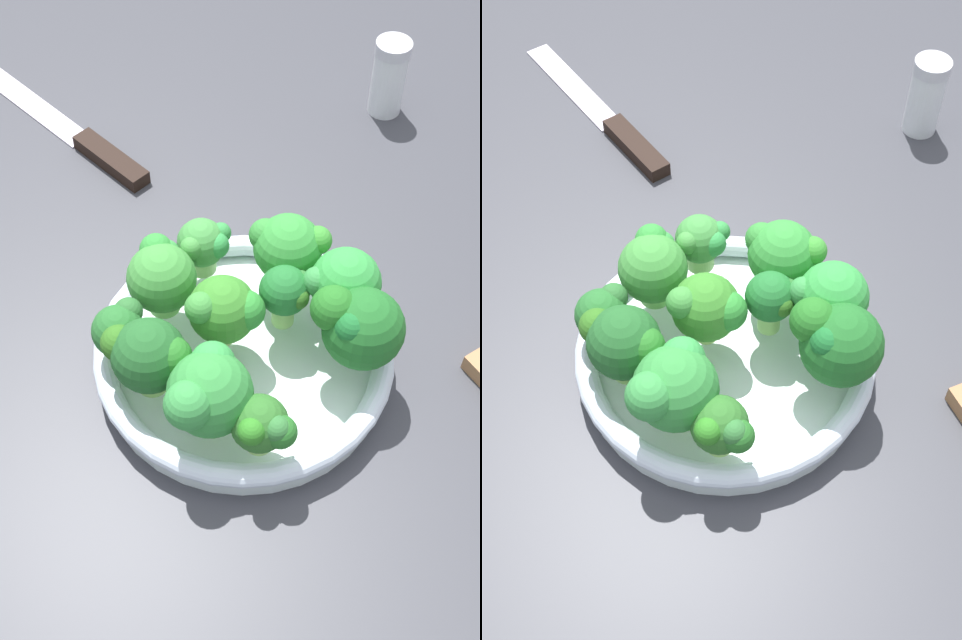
{
  "view_description": "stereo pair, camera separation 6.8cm",
  "coord_description": "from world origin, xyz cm",
  "views": [
    {
      "loc": [
        15.9,
        -38.56,
        61.32
      ],
      "look_at": [
        -0.34,
        -0.87,
        6.42
      ],
      "focal_mm": 48.18,
      "sensor_mm": 36.0,
      "label": 1
    },
    {
      "loc": [
        21.94,
        -35.33,
        61.32
      ],
      "look_at": [
        -0.34,
        -0.87,
        6.42
      ],
      "focal_mm": 48.18,
      "sensor_mm": 36.0,
      "label": 2
    }
  ],
  "objects": [
    {
      "name": "broccoli_floret_1",
      "position": [
        -6.32,
        5.12,
        6.62
      ],
      "size": [
        4.66,
        4.67,
        5.44
      ],
      "color": "#8CC668",
      "rests_on": "bowl"
    },
    {
      "name": "pepper_shaker",
      "position": [
        0.79,
        36.16,
        4.34
      ],
      "size": [
        3.78,
        3.78,
        8.56
      ],
      "color": "silver",
      "rests_on": "ground_plane"
    },
    {
      "name": "broccoli_floret_4",
      "position": [
        2.25,
        2.59,
        7.25
      ],
      "size": [
        4.34,
        4.18,
        6.14
      ],
      "color": "#91C865",
      "rests_on": "bowl"
    },
    {
      "name": "ground_plane",
      "position": [
        0.0,
        0.0,
        -1.25
      ],
      "size": [
        130.0,
        130.0,
        2.5
      ],
      "primitive_type": "cube",
      "color": "#37383E"
    },
    {
      "name": "broccoli_floret_0",
      "position": [
        8.75,
        1.21,
        7.82
      ],
      "size": [
        7.61,
        6.6,
        7.66
      ],
      "color": "#84BE57",
      "rests_on": "bowl"
    },
    {
      "name": "broccoli_floret_3",
      "position": [
        0.73,
        6.66,
        7.74
      ],
      "size": [
        6.84,
        5.83,
        7.31
      ],
      "color": "#86C765",
      "rests_on": "bowl"
    },
    {
      "name": "broccoli_floret_7",
      "position": [
        6.39,
        4.71,
        7.89
      ],
      "size": [
        6.16,
        5.81,
        7.46
      ],
      "color": "#88D066",
      "rests_on": "bowl"
    },
    {
      "name": "broccoli_floret_8",
      "position": [
        -7.85,
        0.54,
        7.18
      ],
      "size": [
        5.83,
        5.93,
        6.66
      ],
      "color": "#77C25C",
      "rests_on": "bowl"
    },
    {
      "name": "broccoli_floret_10",
      "position": [
        -1.53,
        -1.11,
        7.34
      ],
      "size": [
        6.58,
        5.67,
        6.65
      ],
      "color": "#A1CA64",
      "rests_on": "bowl"
    },
    {
      "name": "knife",
      "position": [
        -26.75,
        18.4,
        0.55
      ],
      "size": [
        25.65,
        11.92,
        1.5
      ],
      "color": "silver",
      "rests_on": "ground_plane"
    },
    {
      "name": "broccoli_floret_5",
      "position": [
        -8.59,
        -5.78,
        6.56
      ],
      "size": [
        4.28,
        4.95,
        5.28
      ],
      "color": "#85C958",
      "rests_on": "bowl"
    },
    {
      "name": "bowl",
      "position": [
        -0.34,
        -0.87,
        1.75
      ],
      "size": [
        25.14,
        25.14,
        3.42
      ],
      "color": "white",
      "rests_on": "ground_plane"
    },
    {
      "name": "broccoli_floret_2",
      "position": [
        0.37,
        -8.75,
        7.58
      ],
      "size": [
        6.6,
        7.71,
        7.26
      ],
      "color": "#81B14D",
      "rests_on": "bowl"
    },
    {
      "name": "broccoli_floret_9",
      "position": [
        -5.07,
        -7.41,
        7.4
      ],
      "size": [
        7.35,
        5.92,
        6.96
      ],
      "color": "#90C55F",
      "rests_on": "bowl"
    },
    {
      "name": "broccoli_floret_6",
      "position": [
        5.06,
        -9.22,
        6.57
      ],
      "size": [
        5.23,
        4.69,
        5.28
      ],
      "color": "#9FD46A",
      "rests_on": "bowl"
    }
  ]
}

